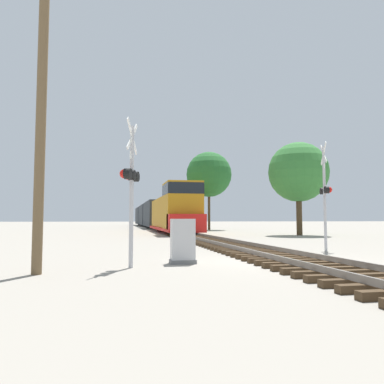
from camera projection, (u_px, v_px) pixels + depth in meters
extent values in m
plane|color=gray|center=(283.00, 261.00, 12.02)|extent=(400.00, 400.00, 0.00)
cube|color=#42301E|center=(378.00, 282.00, 7.62)|extent=(2.60, 0.22, 0.16)
cube|color=#42301E|center=(360.00, 277.00, 8.21)|extent=(2.60, 0.22, 0.16)
cube|color=#42301E|center=(344.00, 273.00, 8.80)|extent=(2.60, 0.22, 0.16)
cube|color=#42301E|center=(330.00, 270.00, 9.38)|extent=(2.60, 0.22, 0.16)
cube|color=#42301E|center=(317.00, 267.00, 9.97)|extent=(2.60, 0.22, 0.16)
cube|color=#42301E|center=(306.00, 264.00, 10.56)|extent=(2.60, 0.22, 0.16)
cube|color=#42301E|center=(296.00, 262.00, 11.15)|extent=(2.60, 0.22, 0.16)
cube|color=#42301E|center=(288.00, 260.00, 11.73)|extent=(2.60, 0.22, 0.16)
cube|color=#42301E|center=(279.00, 258.00, 12.32)|extent=(2.60, 0.22, 0.16)
cube|color=#42301E|center=(272.00, 256.00, 12.91)|extent=(2.60, 0.22, 0.16)
cube|color=#42301E|center=(266.00, 255.00, 13.50)|extent=(2.60, 0.22, 0.16)
cube|color=#42301E|center=(259.00, 253.00, 14.08)|extent=(2.60, 0.22, 0.16)
cube|color=#42301E|center=(254.00, 252.00, 14.67)|extent=(2.60, 0.22, 0.16)
cube|color=#42301E|center=(249.00, 250.00, 15.26)|extent=(2.60, 0.22, 0.16)
cube|color=#42301E|center=(244.00, 249.00, 15.85)|extent=(2.60, 0.22, 0.16)
cube|color=#42301E|center=(239.00, 248.00, 16.43)|extent=(2.60, 0.22, 0.16)
cube|color=#42301E|center=(235.00, 247.00, 17.02)|extent=(2.60, 0.22, 0.16)
cube|color=#42301E|center=(231.00, 246.00, 17.61)|extent=(2.60, 0.22, 0.16)
cube|color=#42301E|center=(228.00, 245.00, 18.20)|extent=(2.60, 0.22, 0.16)
cube|color=#42301E|center=(224.00, 245.00, 18.78)|extent=(2.60, 0.22, 0.16)
cube|color=#42301E|center=(221.00, 244.00, 19.37)|extent=(2.60, 0.22, 0.16)
cube|color=#42301E|center=(218.00, 243.00, 19.96)|extent=(2.60, 0.22, 0.16)
cube|color=#42301E|center=(215.00, 242.00, 20.55)|extent=(2.60, 0.22, 0.16)
cube|color=#42301E|center=(213.00, 242.00, 21.13)|extent=(2.60, 0.22, 0.16)
cube|color=#42301E|center=(210.00, 241.00, 21.72)|extent=(2.60, 0.22, 0.16)
cube|color=#42301E|center=(208.00, 241.00, 22.31)|extent=(2.60, 0.22, 0.16)
cube|color=#42301E|center=(205.00, 240.00, 22.89)|extent=(2.60, 0.22, 0.16)
cube|color=#42301E|center=(203.00, 240.00, 23.48)|extent=(2.60, 0.22, 0.16)
cube|color=#42301E|center=(201.00, 239.00, 24.07)|extent=(2.60, 0.22, 0.16)
cube|color=#42301E|center=(199.00, 239.00, 24.66)|extent=(2.60, 0.22, 0.16)
cube|color=#42301E|center=(197.00, 238.00, 25.24)|extent=(2.60, 0.22, 0.16)
cube|color=#42301E|center=(196.00, 238.00, 25.83)|extent=(2.60, 0.22, 0.16)
cube|color=#42301E|center=(194.00, 237.00, 26.42)|extent=(2.60, 0.22, 0.16)
cube|color=#42301E|center=(192.00, 237.00, 27.01)|extent=(2.60, 0.22, 0.16)
cube|color=#42301E|center=(191.00, 236.00, 27.59)|extent=(2.60, 0.22, 0.16)
cube|color=#42301E|center=(189.00, 236.00, 28.18)|extent=(2.60, 0.22, 0.16)
cube|color=#42301E|center=(188.00, 236.00, 28.77)|extent=(2.60, 0.22, 0.16)
cube|color=#42301E|center=(186.00, 235.00, 29.36)|extent=(2.60, 0.22, 0.16)
cube|color=#42301E|center=(185.00, 235.00, 29.94)|extent=(2.60, 0.22, 0.16)
cube|color=#42301E|center=(184.00, 235.00, 30.53)|extent=(2.60, 0.22, 0.16)
cube|color=#42301E|center=(183.00, 235.00, 31.12)|extent=(2.60, 0.22, 0.16)
cube|color=slate|center=(262.00, 254.00, 11.90)|extent=(0.07, 160.00, 0.15)
cube|color=slate|center=(304.00, 254.00, 12.18)|extent=(0.07, 160.00, 0.15)
cube|color=#B77A14|center=(168.00, 214.00, 40.34)|extent=(2.48, 12.83, 3.23)
cube|color=#B77A14|center=(182.00, 207.00, 31.58)|extent=(2.92, 4.03, 4.15)
cube|color=black|center=(182.00, 190.00, 31.69)|extent=(2.95, 4.07, 0.91)
cube|color=red|center=(186.00, 223.00, 29.51)|extent=(2.92, 1.83, 1.45)
cube|color=red|center=(172.00, 228.00, 37.54)|extent=(2.98, 17.96, 0.24)
cube|color=black|center=(182.00, 229.00, 31.72)|extent=(1.58, 2.20, 1.00)
cube|color=black|center=(165.00, 227.00, 43.38)|extent=(1.58, 2.20, 1.00)
cube|color=#2D3338|center=(155.00, 214.00, 54.74)|extent=(2.77, 13.47, 3.60)
cube|color=black|center=(158.00, 226.00, 50.34)|extent=(1.58, 2.20, 0.90)
cube|color=black|center=(153.00, 225.00, 58.91)|extent=(1.58, 2.20, 0.90)
cube|color=#2D3338|center=(148.00, 215.00, 69.44)|extent=(2.77, 13.47, 3.60)
cube|color=black|center=(150.00, 224.00, 65.04)|extent=(1.58, 2.20, 0.90)
cube|color=black|center=(146.00, 224.00, 73.61)|extent=(1.58, 2.20, 0.90)
cube|color=#2D3338|center=(143.00, 216.00, 84.15)|extent=(2.77, 13.47, 3.60)
cube|color=black|center=(144.00, 223.00, 79.74)|extent=(1.58, 2.20, 0.90)
cube|color=black|center=(142.00, 223.00, 88.31)|extent=(1.58, 2.20, 0.90)
cylinder|color=#B7B7BC|center=(131.00, 196.00, 10.56)|extent=(0.12, 0.12, 4.02)
cube|color=white|center=(132.00, 136.00, 10.68)|extent=(0.34, 0.88, 0.93)
cube|color=white|center=(132.00, 136.00, 10.68)|extent=(0.34, 0.88, 0.93)
cube|color=black|center=(132.00, 175.00, 10.60)|extent=(0.34, 0.83, 0.06)
cylinder|color=black|center=(135.00, 177.00, 10.95)|extent=(0.27, 0.34, 0.30)
sphere|color=red|center=(132.00, 177.00, 10.96)|extent=(0.26, 0.26, 0.26)
cylinder|color=black|center=(132.00, 175.00, 10.60)|extent=(0.27, 0.34, 0.30)
sphere|color=red|center=(128.00, 175.00, 10.62)|extent=(0.26, 0.26, 0.26)
cylinder|color=black|center=(128.00, 174.00, 10.26)|extent=(0.27, 0.34, 0.30)
sphere|color=red|center=(124.00, 174.00, 10.27)|extent=(0.26, 0.26, 0.26)
cube|color=white|center=(132.00, 155.00, 10.64)|extent=(0.14, 0.31, 0.20)
cylinder|color=#B7B7BC|center=(325.00, 198.00, 16.23)|extent=(0.12, 0.12, 4.53)
cube|color=white|center=(324.00, 153.00, 16.37)|extent=(0.29, 0.90, 0.93)
cube|color=white|center=(324.00, 153.00, 16.37)|extent=(0.29, 0.90, 0.93)
cube|color=black|center=(324.00, 191.00, 16.25)|extent=(0.30, 0.84, 0.06)
cylinder|color=black|center=(327.00, 190.00, 15.90)|extent=(0.26, 0.34, 0.30)
sphere|color=red|center=(329.00, 190.00, 15.89)|extent=(0.26, 0.26, 0.26)
cylinder|color=black|center=(322.00, 191.00, 16.60)|extent=(0.26, 0.34, 0.30)
sphere|color=red|center=(325.00, 191.00, 16.59)|extent=(0.26, 0.26, 0.26)
cube|color=white|center=(324.00, 166.00, 16.33)|extent=(0.12, 0.32, 0.20)
cube|color=slate|center=(183.00, 262.00, 11.46)|extent=(0.78, 0.55, 0.12)
cube|color=#BCBCBF|center=(183.00, 239.00, 11.51)|extent=(0.71, 0.50, 1.25)
cylinder|color=brown|center=(42.00, 77.00, 9.53)|extent=(0.25, 0.25, 9.93)
cylinder|color=#473521|center=(299.00, 212.00, 31.50)|extent=(0.48, 0.48, 3.84)
sphere|color=#337533|center=(298.00, 172.00, 31.75)|extent=(5.07, 5.07, 5.07)
cylinder|color=#473521|center=(209.00, 209.00, 47.56)|extent=(0.32, 0.32, 5.34)
sphere|color=#236028|center=(209.00, 174.00, 47.88)|extent=(5.78, 5.78, 5.78)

